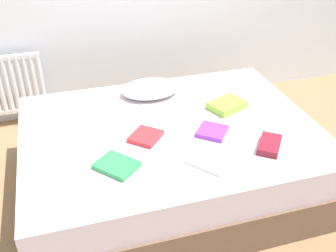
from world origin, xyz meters
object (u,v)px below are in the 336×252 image
at_px(textbook_maroon, 270,145).
at_px(textbook_purple, 212,131).
at_px(bed, 170,157).
at_px(textbook_red, 146,137).
at_px(radiator, 14,85).
at_px(pillow, 150,89).
at_px(textbook_green, 117,165).
at_px(textbook_white, 209,162).
at_px(textbook_lime, 227,105).

bearing_deg(textbook_maroon, textbook_purple, 85.08).
height_order(bed, textbook_maroon, textbook_maroon).
relative_size(textbook_purple, textbook_maroon, 0.83).
bearing_deg(textbook_red, radiator, 75.69).
bearing_deg(textbook_red, pillow, 24.55).
distance_m(textbook_purple, textbook_maroon, 0.38).
xyz_separation_m(bed, textbook_green, (-0.42, -0.33, 0.27)).
distance_m(textbook_purple, textbook_white, 0.33).
distance_m(pillow, textbook_white, 0.95).
relative_size(textbook_red, textbook_lime, 0.77).
xyz_separation_m(bed, textbook_red, (-0.19, -0.08, 0.27)).
height_order(bed, textbook_red, textbook_red).
bearing_deg(pillow, textbook_green, -116.66).
xyz_separation_m(textbook_purple, textbook_maroon, (0.28, -0.25, 0.01)).
xyz_separation_m(radiator, textbook_white, (1.15, -1.65, 0.11)).
relative_size(textbook_red, textbook_white, 0.81).
relative_size(radiator, textbook_purple, 2.95).
bearing_deg(pillow, textbook_red, -107.35).
bearing_deg(textbook_green, textbook_purple, 63.92).
distance_m(textbook_green, textbook_maroon, 0.95).
height_order(textbook_lime, textbook_maroon, textbook_lime).
xyz_separation_m(textbook_red, textbook_maroon, (0.71, -0.32, 0.01)).
height_order(textbook_green, textbook_maroon, textbook_maroon).
relative_size(bed, radiator, 3.70).
bearing_deg(textbook_red, textbook_maroon, -72.34).
relative_size(textbook_maroon, textbook_white, 0.93).
height_order(textbook_red, textbook_maroon, textbook_maroon).
xyz_separation_m(textbook_red, textbook_white, (0.29, -0.36, -0.00)).
relative_size(pillow, textbook_maroon, 2.01).
xyz_separation_m(pillow, textbook_purple, (0.25, -0.65, -0.03)).
height_order(bed, textbook_white, textbook_white).
xyz_separation_m(radiator, textbook_purple, (1.29, -1.35, 0.12)).
relative_size(radiator, pillow, 1.21).
xyz_separation_m(textbook_lime, textbook_white, (-0.37, -0.58, -0.02)).
bearing_deg(bed, textbook_purple, -31.85).
xyz_separation_m(textbook_green, textbook_maroon, (0.94, -0.08, 0.01)).
bearing_deg(textbook_purple, pillow, 150.22).
xyz_separation_m(bed, pillow, (-0.01, 0.50, 0.30)).
relative_size(pillow, textbook_lime, 1.79).
relative_size(textbook_red, textbook_purple, 1.05).
height_order(radiator, textbook_white, radiator).
xyz_separation_m(textbook_green, textbook_purple, (0.67, 0.18, -0.00)).
distance_m(bed, textbook_maroon, 0.71).
bearing_deg(pillow, textbook_maroon, -59.57).
distance_m(bed, textbook_red, 0.34).
bearing_deg(textbook_purple, textbook_lime, 90.05).
distance_m(pillow, textbook_maroon, 1.05).
height_order(radiator, textbook_red, radiator).
relative_size(bed, textbook_maroon, 9.03).
relative_size(textbook_green, textbook_lime, 0.92).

